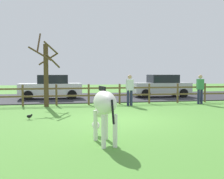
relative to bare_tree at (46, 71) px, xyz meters
name	(u,v)px	position (x,y,z in m)	size (l,w,h in m)	color
ground_plane	(120,120)	(2.87, -4.59, -1.82)	(60.00, 60.00, 0.00)	#549338
parking_asphalt	(91,97)	(2.87, 4.71, -1.79)	(28.00, 7.40, 0.05)	#2D2D33
paddock_fence	(89,93)	(2.24, 0.41, -1.17)	(20.84, 0.11, 1.13)	brown
bare_tree	(46,71)	(0.00, 0.00, 0.00)	(1.57, 1.45, 3.80)	#513A23
zebra	(104,106)	(1.73, -7.81, -0.89)	(0.61, 1.93, 1.41)	white
crow_on_grass	(29,116)	(-0.46, -3.89, -1.69)	(0.21, 0.10, 0.20)	black
parked_car_silver	(161,86)	(7.74, 3.89, -0.97)	(4.01, 1.91, 1.56)	#B7BABF
parked_car_white	(51,87)	(0.12, 4.00, -0.97)	(4.07, 2.02, 1.56)	white
visitor_left_of_tree	(200,88)	(8.40, -0.39, -0.91)	(0.36, 0.22, 1.64)	#232847
visitor_right_of_tree	(130,89)	(4.32, -0.43, -0.91)	(0.38, 0.26, 1.64)	#232847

